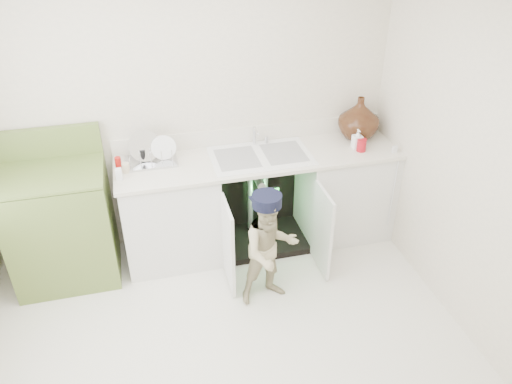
# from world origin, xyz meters

# --- Properties ---
(ground) EXTENTS (3.50, 3.50, 0.00)m
(ground) POSITION_xyz_m (0.00, 0.00, 0.00)
(ground) COLOR beige
(ground) RESTS_ON ground
(room_shell) EXTENTS (6.00, 5.50, 1.26)m
(room_shell) POSITION_xyz_m (0.00, 0.00, 1.25)
(room_shell) COLOR beige
(room_shell) RESTS_ON ground
(counter_run) EXTENTS (2.44, 1.02, 1.28)m
(counter_run) POSITION_xyz_m (0.60, 1.21, 0.49)
(counter_run) COLOR silver
(counter_run) RESTS_ON ground
(avocado_stove) EXTENTS (0.80, 0.65, 1.24)m
(avocado_stove) POSITION_xyz_m (-1.13, 1.18, 0.51)
(avocado_stove) COLOR olive
(avocado_stove) RESTS_ON ground
(repair_worker) EXTENTS (0.51, 0.61, 0.97)m
(repair_worker) POSITION_xyz_m (0.43, 0.47, 0.49)
(repair_worker) COLOR #C1B78A
(repair_worker) RESTS_ON ground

